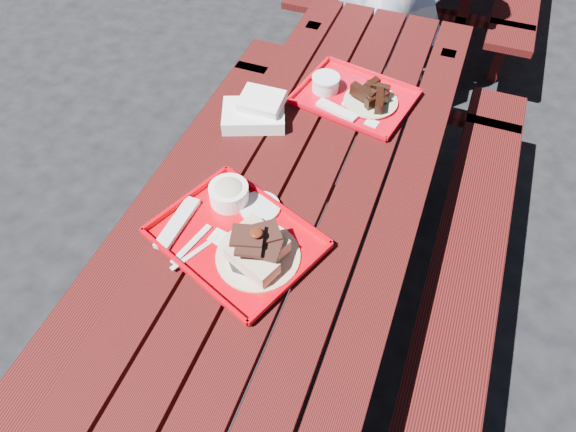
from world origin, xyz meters
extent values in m
plane|color=black|center=(0.00, 0.00, 0.00)|extent=(60.00, 60.00, 0.00)
cube|color=#4B100E|center=(-0.30, 0.00, 0.73)|extent=(0.14, 2.40, 0.04)
cube|color=#4B100E|center=(-0.15, 0.00, 0.73)|extent=(0.14, 2.40, 0.04)
cube|color=#4B100E|center=(0.00, 0.00, 0.73)|extent=(0.14, 2.40, 0.04)
cube|color=#4B100E|center=(0.15, 0.00, 0.73)|extent=(0.14, 2.40, 0.04)
cube|color=#4B100E|center=(0.30, 0.00, 0.73)|extent=(0.14, 2.40, 0.04)
cube|color=#4B100E|center=(-0.58, 0.00, 0.43)|extent=(0.25, 2.40, 0.04)
cube|color=#4B100E|center=(-0.58, -0.84, 0.21)|extent=(0.06, 0.06, 0.42)
cube|color=#4B100E|center=(-0.58, 0.84, 0.21)|extent=(0.06, 0.06, 0.42)
cube|color=#4B100E|center=(0.58, 0.00, 0.43)|extent=(0.25, 2.40, 0.04)
cube|color=#4B100E|center=(0.58, 0.84, 0.21)|extent=(0.06, 0.06, 0.42)
cube|color=#4B100E|center=(-0.30, 0.96, 0.38)|extent=(0.06, 0.06, 0.75)
cube|color=#4B100E|center=(0.30, 0.96, 0.38)|extent=(0.06, 0.06, 0.75)
cube|color=#4B100E|center=(0.00, 0.96, 0.43)|extent=(1.40, 0.06, 0.04)
cube|color=#4B100E|center=(-0.58, 1.96, 0.21)|extent=(0.06, 0.06, 0.42)
cube|color=#4B100E|center=(0.58, 1.96, 0.21)|extent=(0.06, 0.06, 0.42)
cube|color=#4B100E|center=(-0.30, 1.84, 0.38)|extent=(0.06, 0.06, 0.75)
cube|color=#4B100E|center=(0.30, 1.84, 0.38)|extent=(0.06, 0.06, 0.75)
cube|color=#4B100E|center=(0.00, 1.84, 0.43)|extent=(1.40, 0.06, 0.04)
cube|color=#D1000C|center=(-0.13, -0.24, 0.76)|extent=(0.55, 0.49, 0.01)
cube|color=#D1000C|center=(-0.07, -0.08, 0.77)|extent=(0.43, 0.18, 0.02)
cube|color=#D1000C|center=(-0.20, -0.41, 0.77)|extent=(0.43, 0.18, 0.02)
cube|color=#D1000C|center=(0.08, -0.33, 0.77)|extent=(0.14, 0.33, 0.02)
cube|color=#D1000C|center=(-0.34, -0.16, 0.77)|extent=(0.14, 0.33, 0.02)
cylinder|color=#CCB18F|center=(-0.04, -0.28, 0.77)|extent=(0.25, 0.25, 0.01)
cube|color=#D9B68F|center=(-0.04, -0.32, 0.80)|extent=(0.17, 0.12, 0.05)
cube|color=#D9B68F|center=(-0.04, -0.24, 0.80)|extent=(0.17, 0.12, 0.05)
ellipsoid|color=#4D1A0B|center=(-0.04, -0.28, 0.89)|extent=(0.04, 0.04, 0.01)
cylinder|color=white|center=(-0.21, -0.11, 0.79)|extent=(0.12, 0.12, 0.06)
ellipsoid|color=beige|center=(-0.21, -0.11, 0.81)|extent=(0.10, 0.10, 0.05)
cylinder|color=silver|center=(-0.11, -0.11, 0.77)|extent=(0.13, 0.13, 0.01)
cube|color=silver|center=(-0.32, -0.26, 0.77)|extent=(0.05, 0.21, 0.02)
cube|color=silver|center=(-0.25, -0.31, 0.77)|extent=(0.06, 0.16, 0.01)
cube|color=silver|center=(-0.22, -0.33, 0.76)|extent=(0.09, 0.16, 0.01)
cube|color=white|center=(-0.18, -0.26, 0.76)|extent=(0.06, 0.06, 0.00)
cube|color=red|center=(0.02, 0.53, 0.76)|extent=(0.46, 0.38, 0.01)
cube|color=red|center=(0.05, 0.68, 0.77)|extent=(0.40, 0.09, 0.02)
cube|color=red|center=(-0.01, 0.37, 0.77)|extent=(0.40, 0.09, 0.02)
cube|color=red|center=(0.22, 0.49, 0.77)|extent=(0.07, 0.31, 0.02)
cube|color=red|center=(-0.18, 0.56, 0.77)|extent=(0.07, 0.31, 0.02)
cube|color=silver|center=(0.06, 0.52, 0.76)|extent=(0.16, 0.16, 0.01)
cylinder|color=#BDB287|center=(0.08, 0.51, 0.77)|extent=(0.20, 0.20, 0.01)
cylinder|color=silver|center=(-0.10, 0.53, 0.79)|extent=(0.10, 0.10, 0.05)
cylinder|color=white|center=(-0.10, 0.53, 0.82)|extent=(0.11, 0.11, 0.01)
cube|color=white|center=(-0.02, 0.42, 0.77)|extent=(0.17, 0.09, 0.01)
cube|color=white|center=(0.11, 0.40, 0.76)|extent=(0.05, 0.04, 0.00)
cube|color=white|center=(-0.29, 0.28, 0.78)|extent=(0.27, 0.23, 0.05)
cube|color=white|center=(-0.27, 0.31, 0.82)|extent=(0.16, 0.13, 0.04)
camera|label=1|loc=(0.33, -1.03, 2.00)|focal=32.00mm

